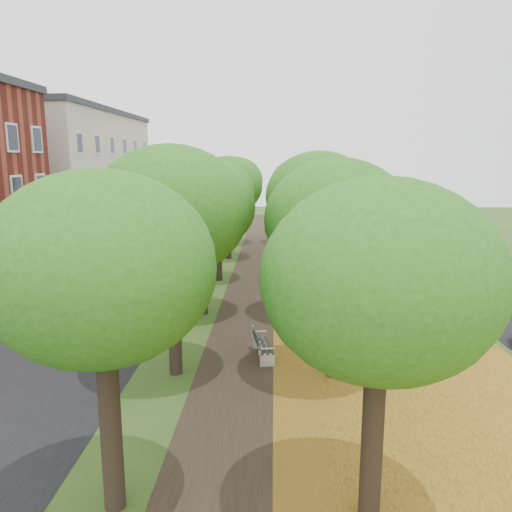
# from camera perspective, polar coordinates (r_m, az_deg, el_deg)

# --- Properties ---
(ground) EXTENTS (120.00, 120.00, 0.00)m
(ground) POSITION_cam_1_polar(r_m,az_deg,el_deg) (10.60, -2.94, -26.91)
(ground) COLOR #2D4C19
(ground) RESTS_ON ground
(street_asphalt) EXTENTS (8.00, 70.00, 0.01)m
(street_asphalt) POSITION_cam_1_polar(r_m,az_deg,el_deg) (25.58, -16.95, -4.14)
(street_asphalt) COLOR black
(street_asphalt) RESTS_ON ground
(footpath) EXTENTS (3.20, 70.00, 0.01)m
(footpath) POSITION_cam_1_polar(r_m,az_deg,el_deg) (24.22, 0.13, -4.49)
(footpath) COLOR black
(footpath) RESTS_ON ground
(leaf_verge) EXTENTS (7.50, 70.00, 0.01)m
(leaf_verge) POSITION_cam_1_polar(r_m,az_deg,el_deg) (24.57, 11.90, -4.50)
(leaf_verge) COLOR #AF7C20
(leaf_verge) RESTS_ON ground
(tree_row_west) EXTENTS (4.17, 34.17, 6.38)m
(tree_row_west) POSITION_cam_1_polar(r_m,az_deg,el_deg) (23.58, -5.25, 6.35)
(tree_row_west) COLOR black
(tree_row_west) RESTS_ON ground
(tree_row_east) EXTENTS (4.17, 34.17, 6.38)m
(tree_row_east) POSITION_cam_1_polar(r_m,az_deg,el_deg) (23.46, 6.53, 6.30)
(tree_row_east) COLOR black
(tree_row_east) RESTS_ON ground
(building_cream) EXTENTS (10.30, 20.30, 10.40)m
(building_cream) POSITION_cam_1_polar(r_m,az_deg,el_deg) (44.99, -21.48, 8.70)
(building_cream) COLOR beige
(building_cream) RESTS_ON ground
(bench) EXTENTS (0.80, 1.80, 0.82)m
(bench) POSITION_cam_1_polar(r_m,az_deg,el_deg) (16.83, 0.67, -10.12)
(bench) COLOR #262F26
(bench) RESTS_ON ground
(car_red) EXTENTS (4.69, 3.27, 1.47)m
(car_red) POSITION_cam_1_polar(r_m,az_deg,el_deg) (25.73, 25.43, -2.98)
(car_red) COLOR maroon
(car_red) RESTS_ON ground
(car_grey) EXTENTS (5.57, 3.92, 1.50)m
(car_grey) POSITION_cam_1_polar(r_m,az_deg,el_deg) (28.71, 22.86, -1.36)
(car_grey) COLOR #2E2E33
(car_grey) RESTS_ON ground
(car_white) EXTENTS (5.11, 2.50, 1.40)m
(car_white) POSITION_cam_1_polar(r_m,az_deg,el_deg) (27.86, 23.53, -1.88)
(car_white) COLOR white
(car_white) RESTS_ON ground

